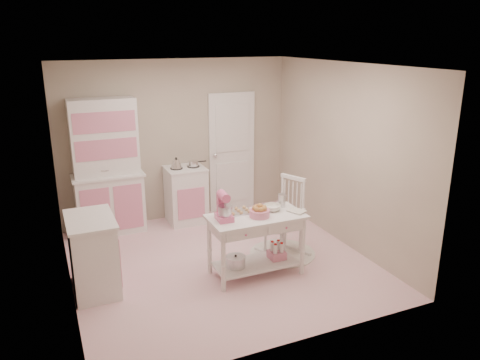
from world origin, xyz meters
name	(u,v)px	position (x,y,z in m)	size (l,w,h in m)	color
room_shell	(219,143)	(0.00, 0.00, 1.65)	(3.84, 3.84, 2.62)	pink
door	(232,152)	(0.95, 1.87, 1.02)	(0.82, 0.05, 2.04)	white
hutch	(107,167)	(-1.17, 1.66, 1.04)	(1.06, 0.50, 2.08)	white
stove	(186,195)	(0.03, 1.61, 0.46)	(0.62, 0.57, 0.92)	white
base_cabinet	(93,254)	(-1.63, -0.04, 0.46)	(0.54, 0.84, 0.92)	white
lace_rug	(282,253)	(0.90, -0.09, 0.01)	(0.92, 0.92, 0.01)	white
rocking_chair	(283,217)	(0.90, -0.09, 0.55)	(0.48, 0.72, 1.10)	white
work_table	(256,245)	(0.30, -0.47, 0.40)	(1.20, 0.60, 0.80)	white
stand_mixer	(224,207)	(-0.12, -0.45, 0.97)	(0.20, 0.28, 0.34)	pink
cookie_tray	(239,212)	(0.15, -0.29, 0.81)	(0.34, 0.24, 0.02)	silver
bread_basket	(260,213)	(0.32, -0.52, 0.85)	(0.25, 0.25, 0.09)	pink
mixing_bowl	(272,208)	(0.56, -0.39, 0.84)	(0.23, 0.23, 0.07)	silver
metal_pitcher	(282,200)	(0.74, -0.31, 0.89)	(0.10, 0.10, 0.17)	silver
recipe_book	(293,213)	(0.75, -0.59, 0.81)	(0.16, 0.22, 0.02)	silver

